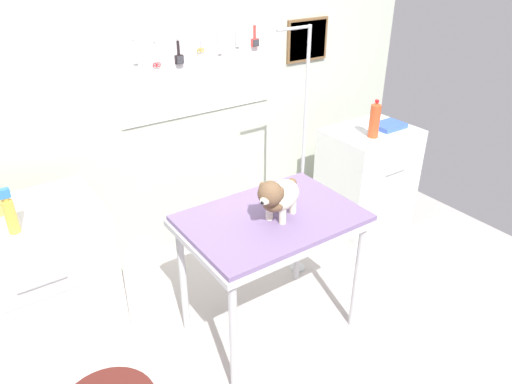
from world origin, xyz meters
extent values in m
cube|color=#B1A7A5|center=(0.00, 0.00, -0.02)|extent=(4.40, 4.00, 0.04)
cube|color=#B1B8A6|center=(0.00, 1.28, 1.15)|extent=(4.00, 0.06, 2.30)
cube|color=white|center=(0.07, 1.24, 1.43)|extent=(1.17, 0.02, 0.67)
cylinder|color=gray|center=(-0.37, 1.23, 1.65)|extent=(0.01, 0.02, 0.01)
cube|color=silver|center=(-0.37, 1.22, 1.58)|extent=(0.03, 0.01, 0.13)
cylinder|color=gray|center=(-0.23, 1.23, 1.63)|extent=(0.01, 0.02, 0.01)
cube|color=silver|center=(-0.24, 1.22, 1.56)|extent=(0.01, 0.00, 0.11)
cube|color=silver|center=(-0.23, 1.22, 1.56)|extent=(0.01, 0.00, 0.11)
torus|color=red|center=(-0.25, 1.22, 1.49)|extent=(0.03, 0.01, 0.03)
torus|color=red|center=(-0.22, 1.22, 1.49)|extent=(0.03, 0.01, 0.03)
cylinder|color=gray|center=(-0.07, 1.23, 1.63)|extent=(0.01, 0.02, 0.01)
cylinder|color=black|center=(-0.07, 1.22, 1.57)|extent=(0.02, 0.02, 0.09)
cube|color=black|center=(-0.07, 1.22, 1.50)|extent=(0.06, 0.02, 0.06)
cube|color=#333338|center=(-0.07, 1.21, 1.50)|extent=(0.05, 0.01, 0.05)
cylinder|color=gray|center=(0.09, 1.23, 1.68)|extent=(0.01, 0.02, 0.01)
cube|color=silver|center=(0.08, 1.22, 1.61)|extent=(0.01, 0.00, 0.11)
cube|color=silver|center=(0.09, 1.22, 1.61)|extent=(0.01, 0.00, 0.11)
torus|color=gold|center=(0.07, 1.22, 1.54)|extent=(0.03, 0.01, 0.03)
torus|color=gold|center=(0.10, 1.22, 1.54)|extent=(0.03, 0.01, 0.03)
cylinder|color=gray|center=(0.24, 1.23, 1.64)|extent=(0.01, 0.02, 0.01)
cube|color=silver|center=(0.24, 1.22, 1.56)|extent=(0.03, 0.01, 0.13)
cylinder|color=gray|center=(0.38, 1.23, 1.67)|extent=(0.01, 0.02, 0.01)
cube|color=silver|center=(0.38, 1.22, 1.59)|extent=(0.03, 0.01, 0.13)
cylinder|color=gray|center=(0.53, 1.23, 1.67)|extent=(0.01, 0.02, 0.01)
cylinder|color=red|center=(0.53, 1.22, 1.61)|extent=(0.02, 0.02, 0.09)
cube|color=red|center=(0.53, 1.22, 1.54)|extent=(0.06, 0.02, 0.06)
cube|color=#333338|center=(0.53, 1.21, 1.54)|extent=(0.05, 0.01, 0.05)
cube|color=brown|center=(1.03, 1.24, 1.50)|extent=(0.39, 0.02, 0.32)
cube|color=#AB7E4F|center=(1.03, 1.23, 1.50)|extent=(0.35, 0.01, 0.28)
cylinder|color=#B7B7BC|center=(-0.52, -0.11, 0.38)|extent=(0.04, 0.04, 0.76)
cylinder|color=#B7B7BC|center=(0.37, -0.11, 0.38)|extent=(0.04, 0.04, 0.76)
cylinder|color=#B7B7BC|center=(-0.52, 0.46, 0.38)|extent=(0.04, 0.04, 0.76)
cylinder|color=#B7B7BC|center=(0.37, 0.46, 0.38)|extent=(0.04, 0.04, 0.76)
cube|color=#B7B7BC|center=(-0.08, 0.17, 0.78)|extent=(1.01, 0.69, 0.03)
cube|color=slate|center=(-0.08, 0.17, 0.81)|extent=(0.98, 0.67, 0.03)
cylinder|color=#B7B7BC|center=(0.45, 0.54, 0.01)|extent=(0.11, 0.11, 0.01)
cylinder|color=#B7B7BC|center=(0.45, 0.54, 0.88)|extent=(0.02, 0.02, 1.76)
cylinder|color=#B7B7BC|center=(0.33, 0.54, 1.75)|extent=(0.24, 0.02, 0.02)
cylinder|color=beige|center=(-0.07, 0.08, 0.87)|extent=(0.04, 0.04, 0.09)
cylinder|color=beige|center=(-0.11, 0.15, 0.87)|extent=(0.04, 0.04, 0.09)
cylinder|color=beige|center=(0.04, 0.13, 0.87)|extent=(0.04, 0.04, 0.09)
cylinder|color=beige|center=(0.01, 0.21, 0.87)|extent=(0.04, 0.04, 0.09)
ellipsoid|color=beige|center=(-0.04, 0.14, 0.96)|extent=(0.32, 0.27, 0.15)
ellipsoid|color=brown|center=(-0.12, 0.10, 0.95)|extent=(0.14, 0.15, 0.08)
sphere|color=brown|center=(-0.15, 0.09, 1.03)|extent=(0.14, 0.14, 0.14)
ellipsoid|color=beige|center=(-0.21, 0.06, 1.02)|extent=(0.08, 0.07, 0.04)
sphere|color=black|center=(-0.23, 0.05, 1.02)|extent=(0.02, 0.02, 0.02)
ellipsoid|color=brown|center=(-0.12, 0.04, 1.04)|extent=(0.05, 0.04, 0.07)
ellipsoid|color=brown|center=(-0.17, 0.14, 1.04)|extent=(0.05, 0.04, 0.07)
sphere|color=brown|center=(0.08, 0.20, 0.98)|extent=(0.06, 0.06, 0.06)
cube|color=silver|center=(-1.26, 0.78, 0.47)|extent=(0.80, 0.56, 0.94)
cube|color=silver|center=(-1.26, 0.50, 0.68)|extent=(0.70, 0.01, 0.19)
cylinder|color=#99999E|center=(-1.26, 0.49, 0.68)|extent=(0.24, 0.02, 0.02)
cube|color=silver|center=(1.24, 0.67, 0.45)|extent=(0.68, 0.52, 0.90)
cube|color=silver|center=(1.24, 0.41, 0.65)|extent=(0.60, 0.01, 0.18)
cylinder|color=#99999E|center=(1.24, 0.40, 0.65)|extent=(0.20, 0.02, 0.02)
cylinder|color=gold|center=(-1.31, 0.61, 1.03)|extent=(0.05, 0.05, 0.17)
cylinder|color=gold|center=(-1.31, 0.61, 1.12)|extent=(0.02, 0.02, 0.02)
cube|color=teal|center=(-1.31, 0.61, 1.16)|extent=(0.05, 0.03, 0.04)
cylinder|color=#BD4622|center=(1.14, 0.57, 1.02)|extent=(0.08, 0.08, 0.24)
cone|color=#BD4622|center=(1.14, 0.57, 1.15)|extent=(0.08, 0.08, 0.02)
cylinder|color=red|center=(1.14, 0.57, 1.17)|extent=(0.03, 0.03, 0.02)
cube|color=blue|center=(1.38, 0.63, 0.92)|extent=(0.24, 0.18, 0.04)
camera|label=1|loc=(-1.43, -1.65, 2.21)|focal=33.18mm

